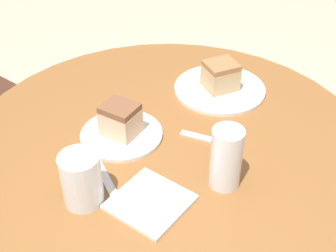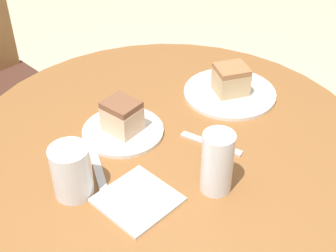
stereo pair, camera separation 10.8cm
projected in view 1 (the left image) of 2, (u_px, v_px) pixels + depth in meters
table at (168, 199)px, 1.22m from camera, size 0.97×0.97×0.75m
plate_near at (122, 135)px, 1.11m from camera, size 0.20×0.20×0.01m
plate_far at (220, 89)px, 1.27m from camera, size 0.25×0.25×0.01m
cake_slice_near at (120, 120)px, 1.08m from camera, size 0.07×0.08×0.08m
cake_slice_far at (221, 76)px, 1.24m from camera, size 0.11×0.11×0.07m
glass_lemonade at (82, 182)px, 0.92m from camera, size 0.08×0.08×0.11m
glass_water at (226, 161)px, 0.95m from camera, size 0.07×0.07×0.14m
napkin_stack at (150, 202)px, 0.94m from camera, size 0.15×0.15×0.01m
fork at (101, 169)px, 1.02m from camera, size 0.11×0.16×0.00m
spoon at (211, 140)px, 1.10m from camera, size 0.05×0.15×0.00m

